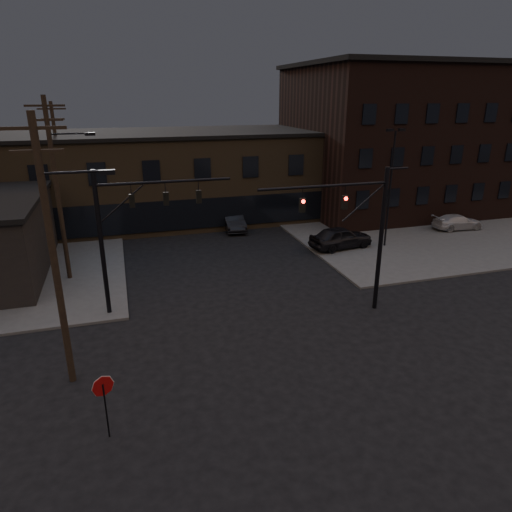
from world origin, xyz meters
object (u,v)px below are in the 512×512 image
(stop_sign, at_px, (104,393))
(parked_car_lot_a, at_px, (341,237))
(traffic_signal_far, at_px, (125,225))
(traffic_signal_near, at_px, (363,226))
(car_crossing, at_px, (233,221))
(parked_car_lot_b, at_px, (458,222))

(stop_sign, bearing_deg, parked_car_lot_a, 43.49)
(traffic_signal_far, bearing_deg, stop_sign, -97.32)
(traffic_signal_near, distance_m, stop_sign, 15.17)
(traffic_signal_far, relative_size, car_crossing, 1.65)
(parked_car_lot_a, xyz_separation_m, parked_car_lot_b, (12.40, 1.78, -0.20))
(stop_sign, bearing_deg, car_crossing, 66.37)
(parked_car_lot_b, height_order, car_crossing, car_crossing)
(traffic_signal_near, xyz_separation_m, car_crossing, (-2.67, 17.95, -4.13))
(stop_sign, relative_size, car_crossing, 0.51)
(parked_car_lot_a, relative_size, parked_car_lot_b, 1.11)
(parked_car_lot_a, bearing_deg, traffic_signal_far, 103.69)
(traffic_signal_near, distance_m, car_crossing, 18.61)
(stop_sign, bearing_deg, parked_car_lot_b, 31.51)
(traffic_signal_far, relative_size, parked_car_lot_b, 1.77)
(car_crossing, bearing_deg, parked_car_lot_a, -45.98)
(parked_car_lot_b, xyz_separation_m, car_crossing, (-19.03, 6.21, -0.01))
(parked_car_lot_b, bearing_deg, traffic_signal_far, 108.95)
(stop_sign, xyz_separation_m, parked_car_lot_b, (29.72, 18.22, -1.04))
(traffic_signal_near, bearing_deg, car_crossing, 98.45)
(traffic_signal_near, height_order, parked_car_lot_a, traffic_signal_near)
(stop_sign, bearing_deg, traffic_signal_near, 25.90)
(traffic_signal_near, bearing_deg, parked_car_lot_b, 35.64)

